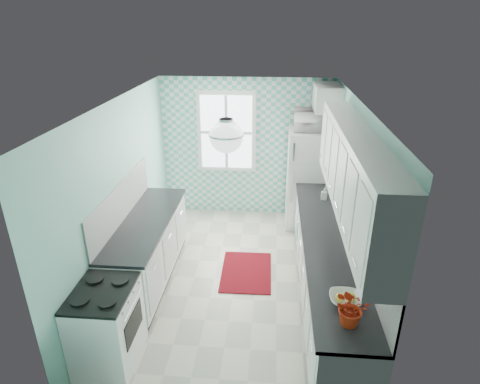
# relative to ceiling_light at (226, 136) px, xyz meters

# --- Properties ---
(floor) EXTENTS (3.00, 4.40, 0.02)m
(floor) POSITION_rel_ceiling_light_xyz_m (0.00, 0.80, -2.33)
(floor) COLOR beige
(floor) RESTS_ON ground
(ceiling) EXTENTS (3.00, 4.40, 0.02)m
(ceiling) POSITION_rel_ceiling_light_xyz_m (0.00, 0.80, 0.19)
(ceiling) COLOR white
(ceiling) RESTS_ON wall_back
(wall_back) EXTENTS (3.00, 0.02, 2.50)m
(wall_back) POSITION_rel_ceiling_light_xyz_m (0.00, 3.01, -1.07)
(wall_back) COLOR #86CABA
(wall_back) RESTS_ON floor
(wall_front) EXTENTS (3.00, 0.02, 2.50)m
(wall_front) POSITION_rel_ceiling_light_xyz_m (0.00, -1.41, -1.07)
(wall_front) COLOR #86CABA
(wall_front) RESTS_ON floor
(wall_left) EXTENTS (0.02, 4.40, 2.50)m
(wall_left) POSITION_rel_ceiling_light_xyz_m (-1.51, 0.80, -1.07)
(wall_left) COLOR #86CABA
(wall_left) RESTS_ON floor
(wall_right) EXTENTS (0.02, 4.40, 2.50)m
(wall_right) POSITION_rel_ceiling_light_xyz_m (1.51, 0.80, -1.07)
(wall_right) COLOR #86CABA
(wall_right) RESTS_ON floor
(accent_wall) EXTENTS (3.00, 0.01, 2.50)m
(accent_wall) POSITION_rel_ceiling_light_xyz_m (0.00, 2.99, -1.07)
(accent_wall) COLOR #5ABEAF
(accent_wall) RESTS_ON wall_back
(window) EXTENTS (1.04, 0.05, 1.44)m
(window) POSITION_rel_ceiling_light_xyz_m (-0.35, 2.96, -0.77)
(window) COLOR white
(window) RESTS_ON wall_back
(backsplash_right) EXTENTS (0.02, 3.60, 0.51)m
(backsplash_right) POSITION_rel_ceiling_light_xyz_m (1.49, 0.40, -1.13)
(backsplash_right) COLOR white
(backsplash_right) RESTS_ON wall_right
(backsplash_left) EXTENTS (0.02, 2.15, 0.51)m
(backsplash_left) POSITION_rel_ceiling_light_xyz_m (-1.49, 0.73, -1.13)
(backsplash_left) COLOR white
(backsplash_left) RESTS_ON wall_left
(upper_cabinets_right) EXTENTS (0.33, 3.20, 0.90)m
(upper_cabinets_right) POSITION_rel_ceiling_light_xyz_m (1.33, 0.20, -0.42)
(upper_cabinets_right) COLOR white
(upper_cabinets_right) RESTS_ON wall_right
(upper_cabinet_fridge) EXTENTS (0.40, 0.74, 0.40)m
(upper_cabinet_fridge) POSITION_rel_ceiling_light_xyz_m (1.30, 2.63, -0.07)
(upper_cabinet_fridge) COLOR white
(upper_cabinet_fridge) RESTS_ON wall_right
(ceiling_light) EXTENTS (0.34, 0.34, 0.35)m
(ceiling_light) POSITION_rel_ceiling_light_xyz_m (0.00, 0.00, 0.00)
(ceiling_light) COLOR silver
(ceiling_light) RESTS_ON ceiling
(base_cabinets_right) EXTENTS (0.60, 3.60, 0.90)m
(base_cabinets_right) POSITION_rel_ceiling_light_xyz_m (1.20, 0.40, -1.87)
(base_cabinets_right) COLOR white
(base_cabinets_right) RESTS_ON floor
(countertop_right) EXTENTS (0.63, 3.60, 0.04)m
(countertop_right) POSITION_rel_ceiling_light_xyz_m (1.19, 0.40, -1.40)
(countertop_right) COLOR black
(countertop_right) RESTS_ON base_cabinets_right
(base_cabinets_left) EXTENTS (0.60, 2.15, 0.90)m
(base_cabinets_left) POSITION_rel_ceiling_light_xyz_m (-1.20, 0.73, -1.87)
(base_cabinets_left) COLOR white
(base_cabinets_left) RESTS_ON floor
(countertop_left) EXTENTS (0.63, 2.15, 0.04)m
(countertop_left) POSITION_rel_ceiling_light_xyz_m (-1.19, 0.73, -1.40)
(countertop_left) COLOR black
(countertop_left) RESTS_ON base_cabinets_left
(fridge) EXTENTS (0.75, 0.74, 1.71)m
(fridge) POSITION_rel_ceiling_light_xyz_m (1.11, 2.60, -1.47)
(fridge) COLOR white
(fridge) RESTS_ON floor
(stove) EXTENTS (0.59, 0.74, 0.89)m
(stove) POSITION_rel_ceiling_light_xyz_m (-1.20, -0.74, -1.86)
(stove) COLOR white
(stove) RESTS_ON floor
(sink) EXTENTS (0.53, 0.45, 0.53)m
(sink) POSITION_rel_ceiling_light_xyz_m (1.20, 1.47, -1.39)
(sink) COLOR silver
(sink) RESTS_ON countertop_right
(rug) EXTENTS (0.73, 1.03, 0.02)m
(rug) POSITION_rel_ceiling_light_xyz_m (0.15, 0.99, -2.32)
(rug) COLOR maroon
(rug) RESTS_ON floor
(dish_towel) EXTENTS (0.06, 0.24, 0.36)m
(dish_towel) POSITION_rel_ceiling_light_xyz_m (0.89, 1.55, -1.84)
(dish_towel) COLOR #4DBAA9
(dish_towel) RESTS_ON base_cabinets_right
(fruit_bowl) EXTENTS (0.30, 0.30, 0.07)m
(fruit_bowl) POSITION_rel_ceiling_light_xyz_m (1.20, -0.76, -1.35)
(fruit_bowl) COLOR silver
(fruit_bowl) RESTS_ON countertop_right
(potted_plant) EXTENTS (0.39, 0.36, 0.35)m
(potted_plant) POSITION_rel_ceiling_light_xyz_m (1.20, -1.04, -1.21)
(potted_plant) COLOR red
(potted_plant) RESTS_ON countertop_right
(soap_bottle) EXTENTS (0.08, 0.09, 0.18)m
(soap_bottle) POSITION_rel_ceiling_light_xyz_m (1.25, 1.59, -1.29)
(soap_bottle) COLOR #8CA5AC
(soap_bottle) RESTS_ON countertop_right
(microwave) EXTENTS (0.64, 0.45, 0.34)m
(microwave) POSITION_rel_ceiling_light_xyz_m (1.11, 2.60, -0.44)
(microwave) COLOR silver
(microwave) RESTS_ON fridge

